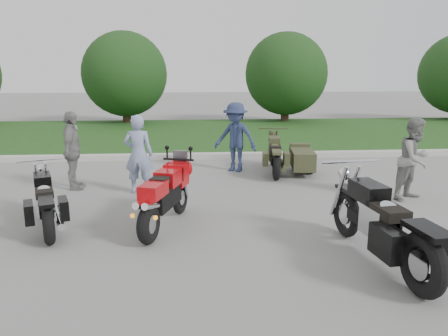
{
  "coord_description": "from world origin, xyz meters",
  "views": [
    {
      "loc": [
        -0.19,
        -5.84,
        2.45
      ],
      "look_at": [
        0.35,
        1.34,
        0.8
      ],
      "focal_mm": 35.0,
      "sensor_mm": 36.0,
      "label": 1
    }
  ],
  "objects": [
    {
      "name": "ground",
      "position": [
        0.0,
        0.0,
        0.0
      ],
      "size": [
        80.0,
        80.0,
        0.0
      ],
      "primitive_type": "plane",
      "color": "gray",
      "rests_on": "ground"
    },
    {
      "name": "curb",
      "position": [
        0.0,
        6.0,
        0.07
      ],
      "size": [
        60.0,
        0.3,
        0.15
      ],
      "primitive_type": "cube",
      "color": "#B9B6AE",
      "rests_on": "ground"
    },
    {
      "name": "grass_strip",
      "position": [
        0.0,
        10.15,
        0.07
      ],
      "size": [
        60.0,
        8.0,
        0.14
      ],
      "primitive_type": "cube",
      "color": "#2E6121",
      "rests_on": "ground"
    },
    {
      "name": "tree_mid_left",
      "position": [
        -3.0,
        13.5,
        2.19
      ],
      "size": [
        3.6,
        3.6,
        4.0
      ],
      "color": "#3F2B1C",
      "rests_on": "ground"
    },
    {
      "name": "tree_mid_right",
      "position": [
        4.0,
        13.5,
        2.19
      ],
      "size": [
        3.6,
        3.6,
        4.0
      ],
      "color": "#3F2B1C",
      "rests_on": "ground"
    },
    {
      "name": "sportbike_red",
      "position": [
        -0.62,
        0.68,
        0.54
      ],
      "size": [
        0.77,
        1.9,
        0.92
      ],
      "rotation": [
        0.0,
        0.0,
        -0.31
      ],
      "color": "black",
      "rests_on": "ground"
    },
    {
      "name": "cruiser_left",
      "position": [
        -2.45,
        0.77,
        0.41
      ],
      "size": [
        0.89,
        2.0,
        0.8
      ],
      "rotation": [
        0.0,
        0.0,
        0.35
      ],
      "color": "black",
      "rests_on": "ground"
    },
    {
      "name": "cruiser_right",
      "position": [
        2.2,
        -0.85,
        0.5
      ],
      "size": [
        0.59,
        2.52,
        0.97
      ],
      "rotation": [
        0.0,
        0.0,
        0.12
      ],
      "color": "black",
      "rests_on": "ground"
    },
    {
      "name": "cruiser_sidecar",
      "position": [
        2.14,
        4.12,
        0.38
      ],
      "size": [
        1.18,
        2.12,
        0.82
      ],
      "rotation": [
        0.0,
        0.0,
        -0.13
      ],
      "color": "black",
      "rests_on": "ground"
    },
    {
      "name": "person_stripe",
      "position": [
        -1.24,
        2.72,
        0.79
      ],
      "size": [
        0.62,
        0.44,
        1.58
      ],
      "primitive_type": "imported",
      "rotation": [
        0.0,
        0.0,
        3.02
      ],
      "color": "#8A96BC",
      "rests_on": "ground"
    },
    {
      "name": "person_grey",
      "position": [
        4.0,
        1.91,
        0.78
      ],
      "size": [
        0.96,
        0.9,
        1.56
      ],
      "primitive_type": "imported",
      "rotation": [
        0.0,
        0.0,
        0.53
      ],
      "color": "gray",
      "rests_on": "ground"
    },
    {
      "name": "person_denim",
      "position": [
        0.86,
        4.48,
        0.83
      ],
      "size": [
        1.24,
        1.06,
        1.66
      ],
      "primitive_type": "imported",
      "rotation": [
        0.0,
        0.0,
        -0.51
      ],
      "color": "navy",
      "rests_on": "ground"
    },
    {
      "name": "person_back",
      "position": [
        -2.62,
        3.12,
        0.8
      ],
      "size": [
        0.43,
        0.96,
        1.61
      ],
      "primitive_type": "imported",
      "rotation": [
        0.0,
        0.0,
        1.61
      ],
      "color": "gray",
      "rests_on": "ground"
    }
  ]
}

